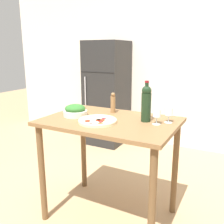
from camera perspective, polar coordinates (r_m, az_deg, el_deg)
The scene contains 10 objects.
ground_plane at distance 2.60m, azimuth -0.43°, elevation -22.43°, with size 14.00×14.00×0.00m, color tan.
wall_back at distance 4.09m, azimuth 13.89°, elevation 10.15°, with size 6.40×0.06×2.60m.
refrigerator at distance 4.16m, azimuth -1.12°, elevation 4.30°, with size 0.60×0.66×1.69m.
prep_counter at distance 2.22m, azimuth -0.47°, elevation -5.47°, with size 1.15×0.78×0.95m.
wine_bottle at distance 2.10m, azimuth 7.84°, elevation 2.13°, with size 0.08×0.08×0.35m.
wine_glass_near at distance 2.04m, azimuth 10.20°, elevation -0.43°, with size 0.06×0.06×0.13m.
wine_glass_far at distance 2.11m, azimuth 12.87°, elevation -0.01°, with size 0.06×0.06×0.13m.
pepper_mill at distance 2.39m, azimuth 0.22°, elevation 2.05°, with size 0.05×0.05×0.20m.
salad_bowl at distance 2.31m, azimuth -8.41°, elevation 0.30°, with size 0.22×0.22×0.11m.
homemade_pizza at distance 2.09m, azimuth -3.30°, elevation -2.02°, with size 0.32×0.32×0.03m.
Camera 1 is at (0.99, -1.84, 1.54)m, focal length 40.00 mm.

